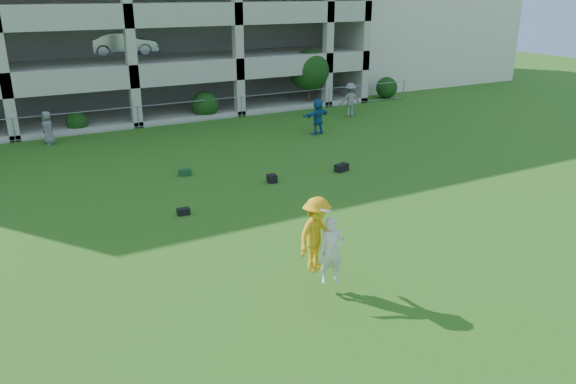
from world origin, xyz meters
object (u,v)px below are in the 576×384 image
stucco_building (384,15)px  bystander_f (350,100)px  crate_d (272,179)px  frisbee_contest (320,238)px  bystander_d (318,116)px  parking_garage (93,5)px  bystander_c (48,128)px

stucco_building → bystander_f: size_ratio=8.26×
crate_d → frisbee_contest: size_ratio=0.16×
stucco_building → frisbee_contest: (-23.63, -28.15, -3.60)m
bystander_d → parking_garage: (-7.68, 14.36, 5.11)m
bystander_c → bystander_f: bearing=70.3°
bystander_c → bystander_f: size_ratio=0.81×
bystander_c → parking_garage: 12.07m
bystander_d → bystander_f: size_ratio=0.93×
bystander_c → bystander_d: size_ratio=0.87×
frisbee_contest → parking_garage: bearing=88.7°
bystander_c → frisbee_contest: 18.42m
bystander_c → parking_garage: (4.57, 9.88, 5.23)m
bystander_d → parking_garage: parking_garage is taller
stucco_building → bystander_f: 17.13m
stucco_building → parking_garage: size_ratio=0.53×
crate_d → frisbee_contest: (-2.74, -7.81, 1.25)m
frisbee_contest → stucco_building: bearing=50.0°
bystander_d → bystander_f: (3.81, 2.64, 0.06)m
stucco_building → bystander_c: 29.70m
bystander_d → crate_d: bystander_d is taller
bystander_d → parking_garage: bearing=-73.6°
bystander_c → crate_d: 12.19m
frisbee_contest → crate_d: bearing=70.7°
frisbee_contest → bystander_c: bearing=102.4°
crate_d → bystander_c: bearing=123.3°
stucco_building → parking_garage: 23.04m
bystander_f → bystander_d: bearing=46.5°
bystander_c → bystander_d: bearing=56.8°
bystander_c → bystander_d: bystander_d is taller
bystander_f → crate_d: bystander_f is taller
bystander_c → frisbee_contest: bearing=-0.8°
bystander_d → stucco_building: bearing=-148.1°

